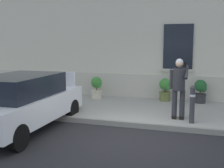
# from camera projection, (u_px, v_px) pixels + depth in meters

# --- Properties ---
(ground_plane) EXTENTS (80.00, 80.00, 0.00)m
(ground_plane) POSITION_uv_depth(u_px,v_px,m) (127.00, 138.00, 6.99)
(ground_plane) COLOR #232326
(sidewalk) EXTENTS (24.00, 3.60, 0.15)m
(sidewalk) POSITION_uv_depth(u_px,v_px,m) (147.00, 110.00, 9.62)
(sidewalk) COLOR #99968E
(sidewalk) RESTS_ON ground
(curb_edge) EXTENTS (24.00, 0.12, 0.15)m
(curb_edge) POSITION_uv_depth(u_px,v_px,m) (135.00, 125.00, 7.87)
(curb_edge) COLOR gray
(curb_edge) RESTS_ON ground
(building_facade) EXTENTS (24.00, 1.52, 7.50)m
(building_facade) POSITION_uv_depth(u_px,v_px,m) (160.00, 8.00, 11.45)
(building_facade) COLOR beige
(building_facade) RESTS_ON ground
(hatchback_car_white) EXTENTS (1.83, 4.08, 1.50)m
(hatchback_car_white) POSITION_uv_depth(u_px,v_px,m) (23.00, 101.00, 7.61)
(hatchback_car_white) COLOR white
(hatchback_car_white) RESTS_ON ground
(bollard_near_person) EXTENTS (0.15, 0.15, 1.04)m
(bollard_near_person) POSITION_uv_depth(u_px,v_px,m) (192.00, 103.00, 7.72)
(bollard_near_person) COLOR #333338
(bollard_near_person) RESTS_ON sidewalk
(bollard_far_left) EXTENTS (0.15, 0.15, 1.04)m
(bollard_far_left) POSITION_uv_depth(u_px,v_px,m) (47.00, 94.00, 9.05)
(bollard_far_left) COLOR #333338
(bollard_far_left) RESTS_ON sidewalk
(person_on_phone) EXTENTS (0.51, 0.46, 1.75)m
(person_on_phone) POSITION_uv_depth(u_px,v_px,m) (179.00, 85.00, 8.04)
(person_on_phone) COLOR #2D2D33
(person_on_phone) RESTS_ON sidewalk
(planter_terracotta) EXTENTS (0.44, 0.44, 0.86)m
(planter_terracotta) POSITION_uv_depth(u_px,v_px,m) (42.00, 83.00, 12.36)
(planter_terracotta) COLOR #B25B38
(planter_terracotta) RESTS_ON sidewalk
(planter_cream) EXTENTS (0.44, 0.44, 0.86)m
(planter_cream) POSITION_uv_depth(u_px,v_px,m) (97.00, 87.00, 11.26)
(planter_cream) COLOR beige
(planter_cream) RESTS_ON sidewalk
(planter_olive) EXTENTS (0.44, 0.44, 0.86)m
(planter_olive) POSITION_uv_depth(u_px,v_px,m) (165.00, 89.00, 10.75)
(planter_olive) COLOR #606B38
(planter_olive) RESTS_ON sidewalk
(planter_charcoal) EXTENTS (0.44, 0.44, 0.86)m
(planter_charcoal) POSITION_uv_depth(u_px,v_px,m) (201.00, 91.00, 10.37)
(planter_charcoal) COLOR #2D2D30
(planter_charcoal) RESTS_ON sidewalk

